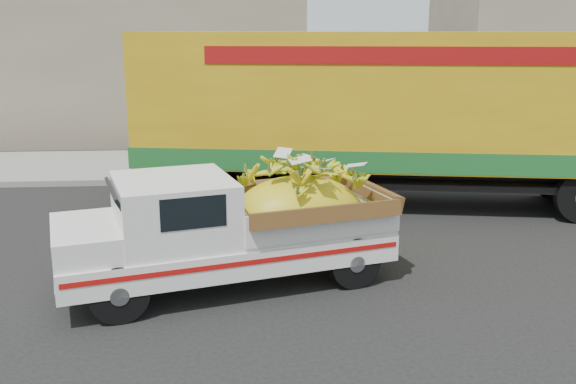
{
  "coord_description": "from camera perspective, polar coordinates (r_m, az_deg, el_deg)",
  "views": [
    {
      "loc": [
        -1.14,
        -9.68,
        3.83
      ],
      "look_at": [
        -0.4,
        0.62,
        1.22
      ],
      "focal_mm": 40.0,
      "sensor_mm": 36.0,
      "label": 1
    }
  ],
  "objects": [
    {
      "name": "ground",
      "position": [
        10.47,
        2.44,
        -7.27
      ],
      "size": [
        100.0,
        100.0,
        0.0
      ],
      "primitive_type": "plane",
      "color": "black",
      "rests_on": "ground"
    },
    {
      "name": "pickup_truck",
      "position": [
        9.89,
        -3.35,
        -2.83
      ],
      "size": [
        5.29,
        3.14,
        1.75
      ],
      "rotation": [
        0.0,
        0.0,
        0.28
      ],
      "color": "black",
      "rests_on": "ground"
    },
    {
      "name": "sidewalk",
      "position": [
        18.71,
        -0.54,
        2.6
      ],
      "size": [
        60.0,
        4.0,
        0.14
      ],
      "primitive_type": "cube",
      "color": "gray",
      "rests_on": "ground"
    },
    {
      "name": "semi_trailer",
      "position": [
        14.32,
        10.77,
        7.09
      ],
      "size": [
        12.08,
        4.48,
        3.8
      ],
      "rotation": [
        0.0,
        0.0,
        -0.17
      ],
      "color": "black",
      "rests_on": "ground"
    },
    {
      "name": "curb",
      "position": [
        16.66,
        -0.09,
        1.17
      ],
      "size": [
        60.0,
        0.25,
        0.15
      ],
      "primitive_type": "cube",
      "color": "gray",
      "rests_on": "ground"
    },
    {
      "name": "building_left",
      "position": [
        25.18,
        -20.26,
        10.31
      ],
      "size": [
        18.0,
        6.0,
        5.0
      ],
      "primitive_type": "cube",
      "color": "gray",
      "rests_on": "ground"
    }
  ]
}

